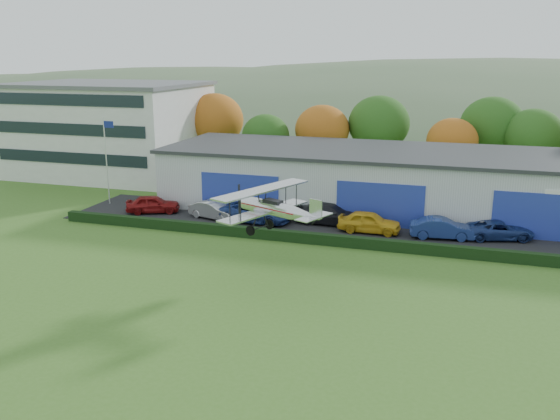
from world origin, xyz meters
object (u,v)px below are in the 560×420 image
(hangar, at_px, (389,180))
(car_6, at_px, (500,230))
(flagpole, at_px, (107,153))
(office_block, at_px, (110,128))
(car_0, at_px, (153,204))
(car_5, at_px, (442,228))
(car_2, at_px, (256,212))
(car_4, at_px, (369,222))
(car_3, at_px, (330,214))
(car_1, at_px, (214,210))
(biplane, at_px, (274,207))

(hangar, xyz_separation_m, car_6, (9.13, -6.68, -1.92))
(hangar, height_order, flagpole, flagpole)
(office_block, relative_size, car_0, 4.50)
(hangar, height_order, car_5, hangar)
(car_2, distance_m, car_4, 9.41)
(car_2, xyz_separation_m, car_3, (5.97, 1.23, -0.00))
(flagpole, height_order, car_1, flagpole)
(flagpole, bearing_deg, car_3, -1.43)
(car_3, xyz_separation_m, biplane, (-0.66, -12.89, 3.76))
(hangar, xyz_separation_m, car_5, (4.97, -7.81, -1.83))
(car_0, height_order, car_6, car_0)
(car_0, height_order, car_4, car_4)
(car_4, bearing_deg, car_2, 89.75)
(hangar, height_order, car_1, hangar)
(car_5, xyz_separation_m, car_6, (4.16, 1.12, -0.09))
(car_2, relative_size, car_5, 1.27)
(car_3, relative_size, car_5, 1.21)
(office_block, distance_m, flagpole, 15.33)
(car_0, xyz_separation_m, biplane, (14.88, -11.69, 3.81))
(flagpole, distance_m, car_0, 6.91)
(car_6, bearing_deg, car_1, 77.83)
(hangar, relative_size, car_2, 6.76)
(office_block, height_order, biplane, office_block)
(car_2, bearing_deg, car_5, -87.11)
(car_5, bearing_deg, hangar, 25.30)
(hangar, xyz_separation_m, car_2, (-9.92, -7.73, -1.77))
(office_block, height_order, car_1, office_block)
(car_1, relative_size, car_3, 0.78)
(flagpole, xyz_separation_m, car_3, (20.94, -0.52, -3.90))
(car_1, distance_m, biplane, 15.15)
(car_2, bearing_deg, hangar, -48.88)
(car_5, distance_m, car_6, 4.31)
(car_2, height_order, car_6, car_2)
(car_1, distance_m, car_6, 22.79)
(flagpole, distance_m, car_2, 15.57)
(car_5, xyz_separation_m, biplane, (-9.57, -11.58, 3.82))
(office_block, distance_m, car_5, 41.00)
(car_0, xyz_separation_m, car_5, (24.45, -0.11, -0.00))
(car_0, height_order, car_1, car_0)
(car_1, bearing_deg, car_5, -74.48)
(hangar, bearing_deg, car_0, -158.44)
(flagpole, distance_m, biplane, 24.31)
(office_block, distance_m, car_4, 36.01)
(office_block, bearing_deg, hangar, -12.01)
(flagpole, xyz_separation_m, car_0, (5.40, -1.72, -3.95))
(hangar, xyz_separation_m, car_3, (-3.95, -6.50, -1.77))
(car_1, xyz_separation_m, car_4, (13.12, -0.03, 0.09))
(car_2, height_order, car_4, car_2)
(car_4, distance_m, car_6, 9.71)
(biplane, bearing_deg, car_5, 73.80)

